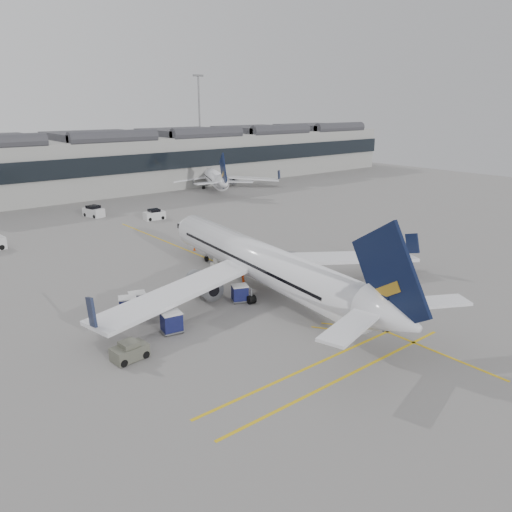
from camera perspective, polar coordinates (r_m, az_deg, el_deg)
ground at (r=42.89m, az=-4.41°, el=-7.83°), size 220.00×220.00×0.00m
apron_markings at (r=55.88m, az=-1.93°, el=-1.77°), size 0.25×60.00×0.01m
airliner_main at (r=48.75m, az=0.79°, el=-0.79°), size 35.87×39.39×10.49m
airliner_far at (r=113.31m, az=-5.10°, el=9.13°), size 28.27×31.19×8.91m
belt_loader at (r=57.04m, az=-3.38°, el=-0.85°), size 4.55×2.33×1.80m
baggage_cart_a at (r=47.24m, az=-1.86°, el=-4.23°), size 1.94×1.80×1.64m
baggage_cart_b at (r=46.65m, az=-13.39°, el=-4.98°), size 1.91×1.73×1.66m
baggage_cart_c at (r=45.63m, az=-14.42°, el=-5.52°), size 2.02×1.87×1.71m
baggage_cart_d at (r=41.59m, az=-9.63°, el=-7.42°), size 1.91×1.67×1.77m
ramp_agent_a at (r=49.81m, az=-1.47°, el=-3.05°), size 0.70×0.79×1.81m
ramp_agent_b at (r=49.74m, az=-6.76°, el=-3.24°), size 1.06×1.01×1.74m
pushback_tug at (r=38.26m, az=-14.26°, el=-10.52°), size 2.68×1.80×1.42m
safety_cone_nose at (r=64.24m, az=-7.05°, el=0.85°), size 0.37×0.37×0.52m
safety_cone_engine at (r=56.58m, az=3.97°, el=-1.34°), size 0.32×0.32×0.44m
service_van_mid at (r=87.43m, az=-18.07°, el=4.85°), size 2.72×4.01×1.88m
service_van_right at (r=82.77m, az=-11.54°, el=4.64°), size 3.42×1.89×1.70m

